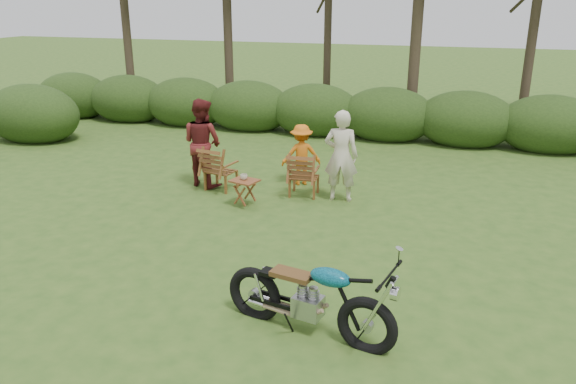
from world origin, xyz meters
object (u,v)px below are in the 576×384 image
(lawn_chair_right, at_px, (304,195))
(lawn_chair_left, at_px, (222,189))
(motorcycle, at_px, (308,331))
(child, at_px, (301,184))
(cup, at_px, (244,177))
(adult_b, at_px, (205,185))
(side_table, at_px, (245,193))
(adult_a, at_px, (340,200))

(lawn_chair_right, xyz_separation_m, lawn_chair_left, (-1.67, -0.16, 0.00))
(motorcycle, xyz_separation_m, child, (-1.60, 5.13, 0.00))
(cup, bearing_deg, adult_b, 144.44)
(lawn_chair_right, relative_size, child, 0.70)
(lawn_chair_left, xyz_separation_m, side_table, (0.81, -0.74, 0.25))
(lawn_chair_right, distance_m, adult_a, 0.72)
(child, bearing_deg, adult_b, -7.60)
(lawn_chair_right, distance_m, cup, 1.37)
(side_table, relative_size, adult_a, 0.29)
(side_table, distance_m, cup, 0.30)
(lawn_chair_left, bearing_deg, motorcycle, 134.60)
(adult_a, bearing_deg, motorcycle, 92.31)
(lawn_chair_left, bearing_deg, lawn_chair_right, -164.99)
(motorcycle, height_order, lawn_chair_right, motorcycle)
(child, bearing_deg, motorcycle, 80.62)
(cup, xyz_separation_m, adult_b, (-1.25, 0.89, -0.56))
(side_table, bearing_deg, motorcycle, -58.22)
(adult_a, height_order, child, adult_a)
(lawn_chair_left, relative_size, adult_a, 0.52)
(cup, bearing_deg, lawn_chair_right, 45.28)
(adult_a, xyz_separation_m, adult_b, (-2.85, 0.04, 0.00))
(lawn_chair_left, relative_size, side_table, 1.77)
(motorcycle, xyz_separation_m, cup, (-2.23, 3.59, 0.56))
(motorcycle, distance_m, child, 5.38)
(child, bearing_deg, adult_a, 117.67)
(lawn_chair_right, height_order, side_table, side_table)
(lawn_chair_left, xyz_separation_m, adult_a, (2.39, 0.12, 0.00))
(lawn_chair_right, xyz_separation_m, child, (-0.25, 0.65, 0.00))
(motorcycle, distance_m, adult_b, 5.67)
(side_table, bearing_deg, lawn_chair_right, 46.31)
(lawn_chair_right, xyz_separation_m, cup, (-0.88, -0.89, 0.56))
(lawn_chair_right, bearing_deg, lawn_chair_left, 1.08)
(motorcycle, distance_m, cup, 4.27)
(lawn_chair_right, height_order, adult_b, adult_b)
(motorcycle, relative_size, side_table, 3.97)
(side_table, height_order, adult_a, adult_a)
(lawn_chair_right, distance_m, side_table, 1.27)
(side_table, xyz_separation_m, child, (0.61, 1.56, -0.25))
(motorcycle, relative_size, adult_a, 1.16)
(lawn_chair_left, bearing_deg, child, -140.66)
(motorcycle, relative_size, cup, 15.31)
(lawn_chair_left, distance_m, child, 1.64)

